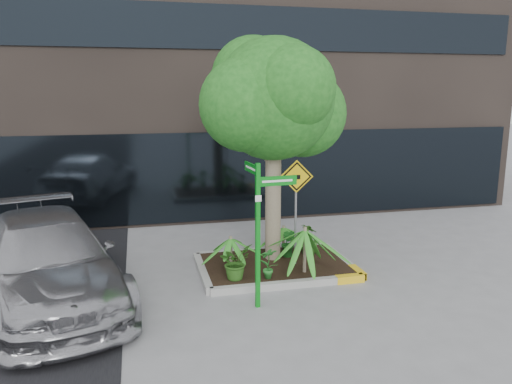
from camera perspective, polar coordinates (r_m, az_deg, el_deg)
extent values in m
plane|color=gray|center=(10.84, 1.54, -9.44)|extent=(80.00, 80.00, 0.00)
cube|color=#9E9E99|center=(12.14, 0.74, -6.73)|extent=(3.20, 0.15, 0.15)
cube|color=#9E9E99|center=(10.15, 3.84, -10.51)|extent=(3.20, 0.15, 0.15)
cube|color=#9E9E99|center=(10.84, -6.13, -9.09)|extent=(0.15, 2.20, 0.15)
cube|color=#9E9E99|center=(11.65, 9.82, -7.71)|extent=(0.15, 2.20, 0.15)
cube|color=yellow|center=(10.59, 10.67, -9.74)|extent=(0.60, 0.17, 0.15)
cube|color=black|center=(11.12, 2.15, -8.24)|extent=(3.05, 2.05, 0.06)
cylinder|color=gray|center=(11.03, 1.97, -0.22)|extent=(0.35, 0.35, 3.27)
cylinder|color=gray|center=(10.88, 2.57, 5.99)|extent=(0.62, 0.17, 1.06)
sphere|color=#1A5718|center=(10.80, 2.05, 10.58)|extent=(2.61, 2.61, 2.61)
sphere|color=#1A5718|center=(11.35, 5.34, 8.94)|extent=(1.96, 1.96, 1.96)
sphere|color=#1A5718|center=(10.43, -1.15, 9.95)|extent=(1.96, 1.96, 1.96)
sphere|color=#1A5718|center=(10.23, 4.25, 11.72)|extent=(1.74, 1.74, 1.74)
sphere|color=#1A5718|center=(11.25, -0.34, 12.85)|extent=(1.85, 1.85, 1.85)
cylinder|color=gray|center=(10.47, 5.59, -6.57)|extent=(0.07, 0.07, 0.97)
cylinder|color=gray|center=(10.63, -2.91, -6.95)|extent=(0.07, 0.07, 0.73)
cylinder|color=gray|center=(11.65, 3.16, -5.44)|extent=(0.07, 0.07, 0.67)
imported|color=#ACACB1|center=(10.12, -22.69, -7.18)|extent=(3.70, 5.86, 1.58)
imported|color=#295A19|center=(10.12, -2.40, -7.98)|extent=(0.90, 0.90, 0.71)
imported|color=#2B5D1C|center=(11.64, 6.07, -5.37)|extent=(0.55, 0.55, 0.71)
imported|color=#247527|center=(10.14, 1.44, -8.08)|extent=(0.40, 0.40, 0.66)
imported|color=#19591B|center=(11.40, 3.78, -5.85)|extent=(0.50, 0.50, 0.66)
cube|color=#0C8519|center=(8.89, 0.20, -5.18)|extent=(0.08, 0.08, 2.65)
cube|color=#0C8519|center=(8.77, 2.44, 1.28)|extent=(0.74, 0.09, 0.17)
cube|color=#0C8519|center=(8.96, -0.53, 2.74)|extent=(0.09, 0.74, 0.17)
cube|color=white|center=(8.76, 2.46, 1.26)|extent=(0.57, 0.05, 0.04)
cube|color=white|center=(8.96, -0.62, 2.73)|extent=(0.05, 0.57, 0.04)
cube|color=white|center=(8.67, 0.27, -0.75)|extent=(0.11, 0.01, 0.11)
cylinder|color=slate|center=(10.83, 4.55, -2.82)|extent=(0.08, 0.14, 2.11)
cube|color=#E1B40B|center=(10.62, 4.66, 1.79)|extent=(0.69, 0.18, 0.71)
cube|color=black|center=(10.61, 4.69, 1.78)|extent=(0.61, 0.15, 0.63)
cube|color=#E1B40B|center=(10.60, 4.69, 1.78)|extent=(0.52, 0.12, 0.53)
cube|color=black|center=(10.60, 4.64, 1.71)|extent=(0.16, 0.04, 0.09)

